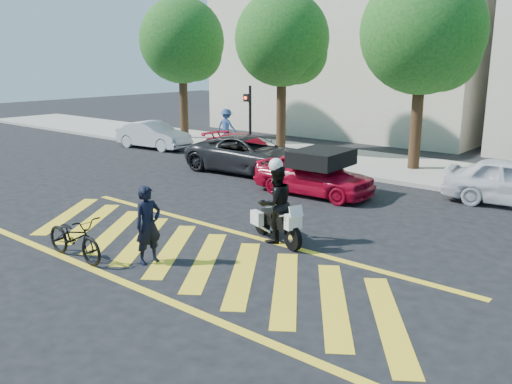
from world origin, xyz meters
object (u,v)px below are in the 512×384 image
Objects in this scene: officer_bike at (148,225)px; bicycle at (74,237)px; police_motorcycle at (276,223)px; parked_far_left at (153,135)px; parked_mid_left at (250,154)px; officer_moto at (276,204)px; red_convertible at (314,174)px; parked_left at (245,149)px.

officer_bike is 0.90× the size of bicycle.
parked_far_left reaches higher than police_motorcycle.
officer_moto is at bearing -139.70° from parked_mid_left.
red_convertible is (-1.89, 4.44, 0.21)m from police_motorcycle.
officer_moto is 8.16m from parked_mid_left.
police_motorcycle is 10.18m from parked_left.
parked_mid_left reaches higher than bicycle.
officer_moto is (-0.02, -0.01, 0.47)m from police_motorcycle.
officer_bike is 1.73m from bicycle.
police_motorcycle is (1.27, 2.87, -0.38)m from officer_bike.
red_convertible reaches higher than bicycle.
parked_left is at bearing 37.61° from officer_bike.
officer_moto reaches higher than red_convertible.
parked_left is at bearing 60.14° from red_convertible.
officer_bike is 0.90× the size of police_motorcycle.
officer_moto is at bearing -16.66° from officer_bike.
parked_far_left reaches higher than bicycle.
bicycle reaches higher than police_motorcycle.
officer_bike is at bearing -157.02° from parked_mid_left.
officer_moto reaches higher than bicycle.
officer_moto is (2.68, 3.78, 0.45)m from bicycle.
parked_far_left is at bearing -98.45° from officer_moto.
bicycle is 4.65m from officer_moto.
officer_bike is at bearing -57.46° from bicycle.
parked_mid_left is at bearing 34.40° from officer_bike.
officer_moto is at bearing -123.76° from police_motorcycle.
red_convertible is (0.81, 8.23, 0.18)m from bicycle.
parked_far_left is (-13.14, 7.19, 0.18)m from police_motorcycle.
parked_mid_left reaches higher than parked_far_left.
red_convertible is at bearing 133.33° from police_motorcycle.
parked_mid_left reaches higher than parked_left.
officer_bike reaches higher than bicycle.
officer_moto is at bearing -129.53° from parked_left.
officer_bike is 7.34m from red_convertible.
officer_moto reaches higher than parked_left.
officer_moto is 0.37× the size of parked_mid_left.
parked_far_left is (-11.87, 10.06, -0.21)m from officer_bike.
police_motorcycle is at bearing -35.71° from bicycle.
police_motorcycle is 0.37× the size of parked_mid_left.
red_convertible reaches higher than parked_left.
officer_bike is at bearing -93.61° from police_motorcycle.
police_motorcycle is 0.47× the size of red_convertible.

